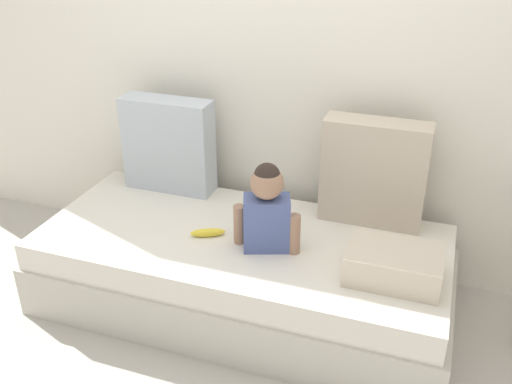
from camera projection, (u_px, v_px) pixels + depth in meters
name	position (u px, v px, depth m)	size (l,w,h in m)	color
ground_plane	(243.00, 303.00, 2.99)	(12.00, 12.00, 0.00)	#B2ADA3
back_wall	(280.00, 50.00, 2.94)	(5.24, 0.10, 2.36)	silver
couch	(242.00, 270.00, 2.89)	(2.04, 0.91, 0.41)	beige
throw_pillow_left	(169.00, 145.00, 3.15)	(0.50, 0.16, 0.52)	#B2BCC6
throw_pillow_right	(374.00, 173.00, 2.81)	(0.51, 0.16, 0.53)	#C1B29E
toddler	(267.00, 208.00, 2.61)	(0.32, 0.19, 0.43)	#4C5B93
banana	(208.00, 232.00, 2.78)	(0.17, 0.04, 0.04)	yellow
folded_blanket	(394.00, 264.00, 2.45)	(0.40, 0.28, 0.14)	beige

